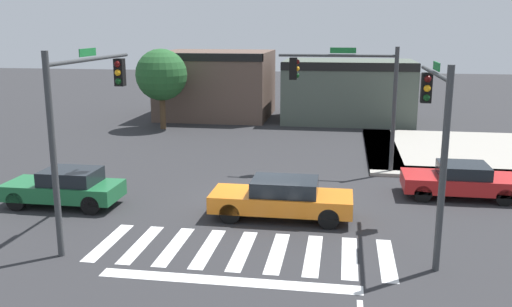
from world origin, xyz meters
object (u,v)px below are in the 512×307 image
at_px(traffic_signal_northeast, 349,86).
at_px(car_orange, 282,198).
at_px(car_red, 460,180).
at_px(roadside_tree, 161,75).
at_px(car_green, 65,187).
at_px(traffic_signal_southeast, 435,119).
at_px(traffic_signal_southwest, 86,104).

bearing_deg(traffic_signal_northeast, car_orange, 71.86).
xyz_separation_m(car_red, roadside_tree, (-15.71, 12.11, 2.72)).
height_order(car_red, car_orange, car_orange).
distance_m(car_orange, roadside_tree, 18.31).
xyz_separation_m(car_green, roadside_tree, (-1.46, 15.45, 2.68)).
bearing_deg(car_orange, car_red, -151.80).
height_order(traffic_signal_northeast, car_red, traffic_signal_northeast).
relative_size(car_red, car_green, 1.02).
distance_m(car_red, car_orange, 7.25).
xyz_separation_m(car_red, car_orange, (-6.39, -3.43, 0.05)).
xyz_separation_m(car_orange, roadside_tree, (-9.32, 15.54, 2.67)).
height_order(traffic_signal_northeast, car_orange, traffic_signal_northeast).
distance_m(car_red, roadside_tree, 20.02).
bearing_deg(car_green, car_orange, 179.39).
bearing_deg(car_red, roadside_tree, 142.38).
bearing_deg(car_red, car_orange, -151.80).
height_order(car_orange, car_green, car_orange).
relative_size(car_orange, roadside_tree, 0.95).
bearing_deg(car_orange, traffic_signal_southeast, 160.29).
height_order(traffic_signal_southeast, traffic_signal_southwest, traffic_signal_southwest).
height_order(car_red, roadside_tree, roadside_tree).
relative_size(traffic_signal_southeast, traffic_signal_southwest, 0.95).
relative_size(car_red, car_orange, 0.89).
height_order(car_green, roadside_tree, roadside_tree).
distance_m(traffic_signal_southeast, car_green, 12.87).
xyz_separation_m(traffic_signal_southwest, car_red, (12.22, 5.40, -3.36)).
distance_m(traffic_signal_southeast, traffic_signal_southwest, 10.35).
bearing_deg(car_orange, car_green, -0.61).
height_order(traffic_signal_northeast, roadside_tree, traffic_signal_northeast).
distance_m(traffic_signal_northeast, traffic_signal_southwest, 11.62).
height_order(traffic_signal_southwest, car_red, traffic_signal_southwest).
height_order(car_orange, roadside_tree, roadside_tree).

